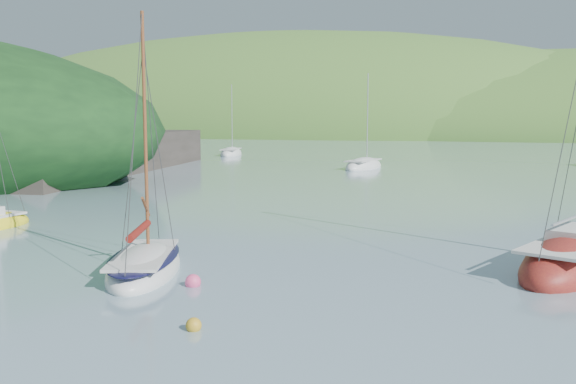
% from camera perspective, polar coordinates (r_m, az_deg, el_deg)
% --- Properties ---
extents(ground, '(700.00, 700.00, 0.00)m').
position_cam_1_polar(ground, '(18.13, -8.33, -10.01)').
color(ground, slate).
rests_on(ground, ground).
extents(shoreline_hills, '(690.00, 135.00, 56.00)m').
position_cam_1_polar(shoreline_hills, '(188.61, 14.45, 5.06)').
color(shoreline_hills, '#2F5F24').
rests_on(shoreline_hills, ground).
extents(daysailer_white, '(4.28, 6.44, 9.29)m').
position_cam_1_polar(daysailer_white, '(22.12, -12.64, -6.44)').
color(daysailer_white, silver).
rests_on(daysailer_white, ground).
extents(distant_sloop_a, '(3.50, 7.38, 10.13)m').
position_cam_1_polar(distant_sloop_a, '(63.58, 6.74, 2.25)').
color(distant_sloop_a, silver).
rests_on(distant_sloop_a, ground).
extents(distant_sloop_c, '(4.08, 7.42, 10.03)m').
position_cam_1_polar(distant_sloop_c, '(84.30, -5.08, 3.39)').
color(distant_sloop_c, silver).
rests_on(distant_sloop_c, ground).
extents(mooring_buoys, '(14.02, 10.12, 0.50)m').
position_cam_1_polar(mooring_buoys, '(19.42, 5.03, -8.45)').
color(mooring_buoys, gold).
rests_on(mooring_buoys, ground).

